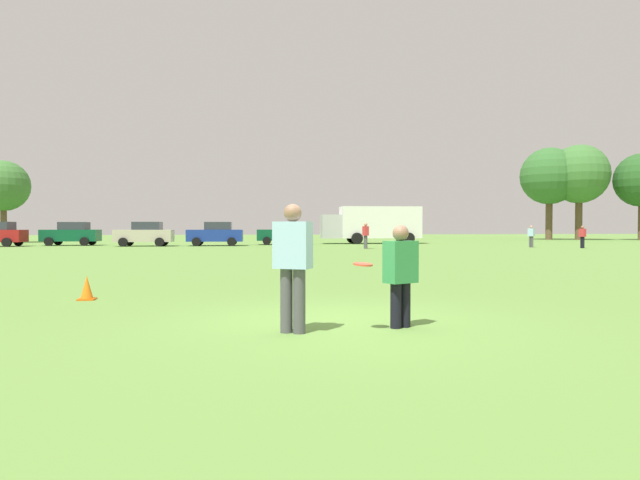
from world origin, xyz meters
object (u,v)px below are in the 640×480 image
(parked_car_center, at_px, (145,234))
(box_truck, at_px, (373,223))
(frisbee, at_px, (363,264))
(parked_car_mid_right, at_px, (216,234))
(traffic_cone, at_px, (87,288))
(bystander_field_marshal, at_px, (531,235))
(bystander_sideline_watcher, at_px, (582,235))
(player_defender, at_px, (401,271))
(parked_car_mid_left, at_px, (72,234))
(parked_car_near_right, at_px, (283,233))
(player_thrower, at_px, (293,260))
(bystander_far_jogger, at_px, (366,234))

(parked_car_center, relative_size, box_truck, 0.50)
(frisbee, bearing_deg, parked_car_mid_right, 94.72)
(traffic_cone, height_order, bystander_field_marshal, bystander_field_marshal)
(parked_car_mid_right, distance_m, bystander_field_marshal, 23.12)
(bystander_sideline_watcher, bearing_deg, player_defender, -127.04)
(traffic_cone, distance_m, parked_car_mid_right, 32.86)
(player_defender, relative_size, bystander_field_marshal, 0.95)
(player_defender, bearing_deg, parked_car_mid_right, 95.68)
(parked_car_mid_left, distance_m, parked_car_mid_right, 11.36)
(parked_car_near_right, distance_m, bystander_field_marshal, 18.96)
(traffic_cone, bearing_deg, player_thrower, -48.53)
(parked_car_near_right, height_order, bystander_far_jogger, parked_car_near_right)
(parked_car_center, bearing_deg, bystander_far_jogger, -26.14)
(player_defender, xyz_separation_m, box_truck, (9.55, 40.37, 0.94))
(player_thrower, bearing_deg, parked_car_mid_left, 108.56)
(box_truck, bearing_deg, parked_car_mid_left, -177.14)
(parked_car_mid_left, bearing_deg, parked_car_near_right, -1.14)
(parked_car_mid_left, height_order, bystander_field_marshal, parked_car_mid_left)
(frisbee, xyz_separation_m, bystander_far_jogger, (6.90, 29.35, 0.04))
(parked_car_mid_left, distance_m, parked_car_near_right, 16.48)
(parked_car_center, height_order, box_truck, box_truck)
(parked_car_center, bearing_deg, box_truck, 11.63)
(bystander_sideline_watcher, height_order, bystander_far_jogger, bystander_far_jogger)
(player_thrower, bearing_deg, parked_car_center, 101.26)
(frisbee, relative_size, parked_car_mid_left, 0.06)
(parked_car_mid_right, relative_size, box_truck, 0.50)
(parked_car_mid_left, bearing_deg, bystander_field_marshal, -15.78)
(traffic_cone, bearing_deg, parked_car_mid_left, 105.17)
(bystander_field_marshal, bearing_deg, box_truck, 129.81)
(traffic_cone, bearing_deg, bystander_sideline_watcher, 42.30)
(traffic_cone, distance_m, bystander_far_jogger, 27.68)
(traffic_cone, height_order, parked_car_near_right, parked_car_near_right)
(player_defender, height_order, parked_car_near_right, parked_car_near_right)
(bystander_field_marshal, bearing_deg, parked_car_center, 166.02)
(parked_car_mid_right, bearing_deg, frisbee, -85.28)
(bystander_far_jogger, bearing_deg, bystander_field_marshal, 3.13)
(parked_car_center, relative_size, parked_car_near_right, 1.00)
(player_thrower, relative_size, parked_car_near_right, 0.41)
(frisbee, height_order, traffic_cone, frisbee)
(parked_car_center, xyz_separation_m, parked_car_near_right, (10.60, 2.25, 0.00))
(player_thrower, height_order, bystander_far_jogger, player_thrower)
(frisbee, xyz_separation_m, parked_car_mid_right, (-3.06, 37.01, -0.01))
(parked_car_center, distance_m, box_truck, 18.84)
(box_truck, distance_m, bystander_sideline_watcher, 17.00)
(frisbee, height_order, parked_car_mid_right, parked_car_mid_right)
(parked_car_mid_left, bearing_deg, frisbee, -70.21)
(traffic_cone, distance_m, parked_car_near_right, 35.55)
(player_thrower, distance_m, parked_car_mid_right, 37.02)
(parked_car_near_right, bearing_deg, box_truck, 11.14)
(bystander_sideline_watcher, bearing_deg, parked_car_mid_right, 160.14)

